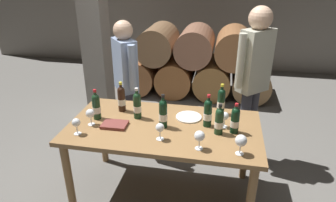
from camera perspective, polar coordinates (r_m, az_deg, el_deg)
ground_plane at (r=3.10m, az=-0.73°, el=-17.02°), size 14.00×14.00×0.00m
cellar_back_wall at (r=6.52m, az=7.06°, el=18.69°), size 10.00×0.24×2.80m
barrel_stack at (r=5.12m, az=5.14°, el=7.22°), size 2.49×0.90×1.15m
stone_pillar at (r=4.32m, az=-13.93°, el=13.82°), size 0.32×0.32×2.60m
dining_table at (r=2.71m, az=-0.81°, el=-6.39°), size 1.70×0.90×0.76m
wine_bottle_0 at (r=2.52m, az=9.75°, el=-3.77°), size 0.07×0.07×0.27m
wine_bottle_1 at (r=2.56m, az=12.70°, el=-3.56°), size 0.07×0.07×0.27m
wine_bottle_2 at (r=2.62m, az=7.62°, el=-2.22°), size 0.07×0.07×0.30m
wine_bottle_3 at (r=2.80m, az=-13.54°, el=-0.97°), size 0.07×0.07×0.29m
wine_bottle_4 at (r=2.58m, az=-0.94°, el=-2.36°), size 0.07×0.07×0.31m
wine_bottle_5 at (r=2.86m, az=10.12°, el=-0.00°), size 0.07×0.07×0.30m
wine_bottle_6 at (r=2.75m, az=-5.90°, el=-0.80°), size 0.07×0.07×0.30m
wine_bottle_7 at (r=2.90m, az=-8.87°, el=0.47°), size 0.07×0.07×0.30m
wine_glass_0 at (r=2.29m, az=13.77°, el=-7.43°), size 0.09×0.09×0.16m
wine_glass_1 at (r=2.71m, az=-14.64°, el=-2.39°), size 0.08×0.08×0.15m
wine_glass_2 at (r=2.41m, az=-1.55°, el=-5.22°), size 0.07×0.07×0.15m
wine_glass_3 at (r=2.60m, az=-17.14°, el=-4.07°), size 0.07×0.07×0.15m
wine_glass_4 at (r=2.30m, az=6.04°, el=-6.75°), size 0.08×0.08×0.16m
wine_glass_5 at (r=2.63m, az=10.78°, el=-2.94°), size 0.07×0.07×0.15m
tasting_notebook at (r=2.69m, az=-10.16°, el=-4.48°), size 0.22×0.17×0.03m
serving_plate at (r=2.79m, az=3.98°, el=-3.08°), size 0.24×0.24×0.01m
sommelier_presenting at (r=3.20m, az=16.06°, el=5.10°), size 0.38×0.36×1.72m
taster_seated_left at (r=3.37m, az=-8.06°, el=4.61°), size 0.34×0.40×1.54m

